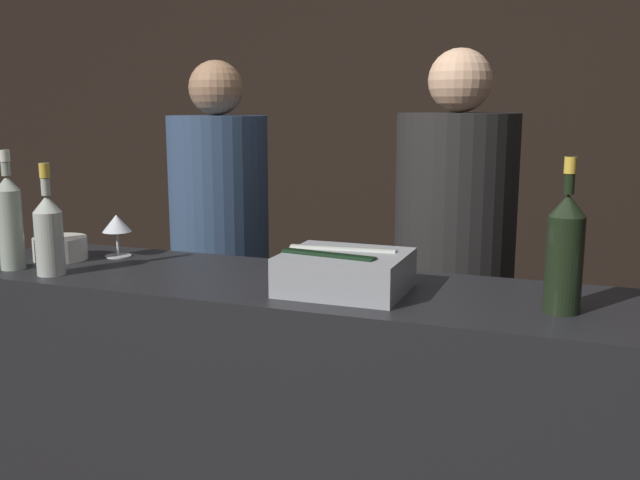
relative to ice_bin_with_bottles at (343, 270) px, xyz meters
The scene contains 10 objects.
wall_back_chalkboard 2.11m from the ice_bin_with_bottles, 92.52° to the left, with size 6.40×0.06×2.80m.
bar_counter 0.55m from the ice_bin_with_bottles, 155.26° to the left, with size 2.23×0.52×0.97m.
ice_bin_with_bottles is the anchor object (origin of this frame).
bowl_white 0.98m from the ice_bin_with_bottles, behind, with size 0.17×0.17×0.07m.
wine_glass 0.85m from the ice_bin_with_bottles, 169.22° to the left, with size 0.09×0.09×0.14m.
rose_wine_bottle 0.87m from the ice_bin_with_bottles, behind, with size 0.08×0.08×0.33m.
white_wine_bottle 1.03m from the ice_bin_with_bottles, behind, with size 0.07×0.07×0.36m.
champagne_bottle 0.56m from the ice_bin_with_bottles, ahead, with size 0.09×0.09×0.37m.
person_in_hoodie 1.07m from the ice_bin_with_bottles, 136.38° to the left, with size 0.39×0.39×1.63m.
person_blond_tee 0.69m from the ice_bin_with_bottles, 74.73° to the left, with size 0.41×0.41×1.64m.
Camera 1 is at (0.68, -1.53, 1.45)m, focal length 40.00 mm.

